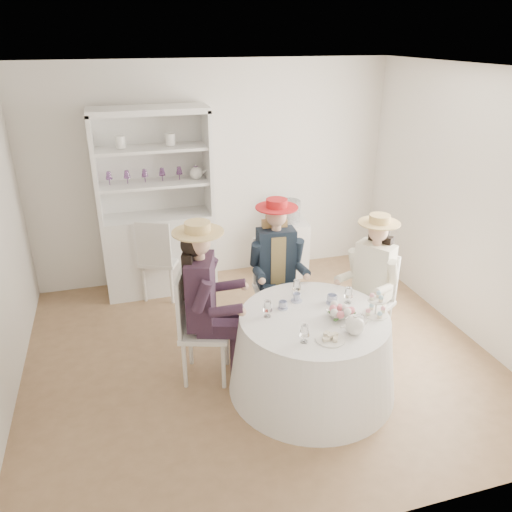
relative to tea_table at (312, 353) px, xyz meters
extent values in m
plane|color=olive|center=(-0.32, 0.60, -0.37)|extent=(4.50, 4.50, 0.00)
plane|color=white|center=(-0.32, 0.60, 2.33)|extent=(4.50, 4.50, 0.00)
plane|color=silver|center=(-0.32, 2.60, 0.98)|extent=(4.50, 0.00, 4.50)
plane|color=silver|center=(-0.32, -1.40, 0.98)|extent=(4.50, 0.00, 4.50)
plane|color=silver|center=(1.93, 0.60, 0.98)|extent=(0.00, 4.50, 4.50)
cone|color=white|center=(0.00, 0.00, -0.01)|extent=(1.49, 1.49, 0.72)
cylinder|color=white|center=(0.00, 0.00, 0.36)|extent=(1.29, 1.29, 0.02)
cube|color=silver|center=(-1.08, 2.31, 0.12)|extent=(1.37, 0.68, 0.99)
cube|color=silver|center=(-1.08, 2.53, 1.22)|extent=(1.31, 0.23, 1.20)
cube|color=silver|center=(-1.08, 2.31, 1.82)|extent=(1.37, 0.68, 0.07)
cube|color=silver|center=(-1.71, 2.31, 1.22)|extent=(0.11, 0.49, 1.20)
cube|color=silver|center=(-0.44, 2.31, 1.22)|extent=(0.11, 0.49, 1.20)
cube|color=silver|center=(-1.08, 2.31, 1.00)|extent=(1.28, 0.61, 0.03)
cube|color=silver|center=(-1.08, 2.31, 1.41)|extent=(1.28, 0.61, 0.03)
sphere|color=white|center=(-0.59, 2.31, 1.09)|extent=(0.15, 0.15, 0.15)
cube|color=silver|center=(0.60, 2.32, -0.01)|extent=(0.53, 0.53, 0.73)
cylinder|color=black|center=(0.60, 2.32, 0.50)|extent=(0.36, 0.36, 0.28)
cube|color=silver|center=(-0.88, 0.43, 0.12)|extent=(0.55, 0.55, 0.04)
cylinder|color=silver|center=(-0.77, 0.21, -0.13)|extent=(0.04, 0.04, 0.48)
cylinder|color=silver|center=(-0.66, 0.54, -0.13)|extent=(0.04, 0.04, 0.48)
cylinder|color=silver|center=(-1.10, 0.31, -0.13)|extent=(0.04, 0.04, 0.48)
cylinder|color=silver|center=(-0.99, 0.65, -0.13)|extent=(0.04, 0.04, 0.48)
cube|color=silver|center=(-1.07, 0.49, 0.42)|extent=(0.16, 0.41, 0.55)
cube|color=black|center=(-0.90, 0.43, 0.53)|extent=(0.33, 0.44, 0.63)
cube|color=black|center=(-0.78, 0.29, 0.21)|extent=(0.40, 0.25, 0.13)
cylinder|color=black|center=(-0.64, 0.25, -0.12)|extent=(0.11, 0.11, 0.50)
cylinder|color=black|center=(-0.93, 0.20, 0.60)|extent=(0.21, 0.15, 0.30)
cube|color=black|center=(-0.72, 0.48, 0.21)|extent=(0.40, 0.25, 0.13)
cylinder|color=black|center=(-0.58, 0.43, -0.12)|extent=(0.11, 0.11, 0.50)
cylinder|color=black|center=(-0.79, 0.64, 0.60)|extent=(0.21, 0.15, 0.30)
cylinder|color=#D8A889|center=(-0.90, 0.43, 0.87)|extent=(0.10, 0.10, 0.09)
sphere|color=#D8A889|center=(-0.90, 0.43, 0.99)|extent=(0.21, 0.21, 0.21)
sphere|color=black|center=(-0.95, 0.45, 0.97)|extent=(0.21, 0.21, 0.21)
cube|color=black|center=(-0.98, 0.46, 0.71)|extent=(0.16, 0.28, 0.42)
cylinder|color=tan|center=(-0.90, 0.43, 1.08)|extent=(0.44, 0.44, 0.01)
cylinder|color=tan|center=(-0.90, 0.43, 1.13)|extent=(0.22, 0.22, 0.09)
cube|color=silver|center=(-0.02, 0.98, 0.11)|extent=(0.46, 0.46, 0.04)
cylinder|color=silver|center=(-0.21, 0.82, -0.14)|extent=(0.04, 0.04, 0.46)
cylinder|color=silver|center=(0.13, 0.79, -0.14)|extent=(0.04, 0.04, 0.46)
cylinder|color=silver|center=(-0.18, 1.16, -0.14)|extent=(0.04, 0.04, 0.46)
cylinder|color=silver|center=(0.16, 1.13, -0.14)|extent=(0.04, 0.04, 0.46)
cube|color=silver|center=(-0.01, 1.17, 0.39)|extent=(0.40, 0.06, 0.53)
cube|color=#192432|center=(-0.02, 1.00, 0.50)|extent=(0.40, 0.24, 0.61)
cube|color=tan|center=(-0.02, 1.00, 0.50)|extent=(0.17, 0.24, 0.53)
cube|color=#192432|center=(-0.13, 0.86, 0.19)|extent=(0.17, 0.37, 0.13)
cylinder|color=#192432|center=(-0.14, 0.71, -0.13)|extent=(0.11, 0.11, 0.49)
cylinder|color=#192432|center=(-0.24, 0.97, 0.57)|extent=(0.11, 0.19, 0.29)
cube|color=#192432|center=(0.06, 0.84, 0.19)|extent=(0.17, 0.37, 0.13)
cylinder|color=#192432|center=(0.05, 0.70, -0.13)|extent=(0.11, 0.11, 0.49)
cylinder|color=#192432|center=(0.19, 0.94, 0.57)|extent=(0.11, 0.19, 0.29)
cylinder|color=#D8A889|center=(-0.02, 1.00, 0.82)|extent=(0.09, 0.09, 0.08)
sphere|color=#D8A889|center=(-0.02, 1.00, 0.94)|extent=(0.20, 0.20, 0.20)
sphere|color=tan|center=(-0.02, 1.04, 0.92)|extent=(0.20, 0.20, 0.20)
cube|color=tan|center=(-0.02, 1.08, 0.68)|extent=(0.26, 0.11, 0.40)
cylinder|color=red|center=(-0.02, 1.00, 1.03)|extent=(0.42, 0.42, 0.01)
cylinder|color=red|center=(-0.02, 1.00, 1.08)|extent=(0.21, 0.21, 0.08)
cube|color=silver|center=(0.83, 0.52, 0.08)|extent=(0.55, 0.55, 0.04)
cylinder|color=silver|center=(0.61, 0.56, -0.15)|extent=(0.04, 0.04, 0.44)
cylinder|color=silver|center=(0.79, 0.30, -0.15)|extent=(0.04, 0.04, 0.44)
cylinder|color=silver|center=(0.87, 0.74, -0.15)|extent=(0.04, 0.04, 0.44)
cylinder|color=silver|center=(1.05, 0.48, -0.15)|extent=(0.04, 0.04, 0.44)
cube|color=silver|center=(0.98, 0.62, 0.35)|extent=(0.24, 0.33, 0.50)
cube|color=white|center=(0.85, 0.53, 0.44)|extent=(0.37, 0.41, 0.58)
cube|color=white|center=(0.68, 0.52, 0.16)|extent=(0.35, 0.30, 0.12)
cylinder|color=white|center=(0.57, 0.44, -0.14)|extent=(0.10, 0.10, 0.46)
cylinder|color=white|center=(0.70, 0.67, 0.51)|extent=(0.19, 0.17, 0.27)
cube|color=white|center=(0.78, 0.38, 0.16)|extent=(0.35, 0.30, 0.12)
cylinder|color=white|center=(0.67, 0.30, -0.14)|extent=(0.10, 0.10, 0.46)
cylinder|color=white|center=(0.93, 0.34, 0.51)|extent=(0.19, 0.17, 0.27)
cylinder|color=#D8A889|center=(0.85, 0.53, 0.75)|extent=(0.09, 0.09, 0.08)
sphere|color=#D8A889|center=(0.85, 0.53, 0.86)|extent=(0.19, 0.19, 0.19)
sphere|color=black|center=(0.88, 0.55, 0.85)|extent=(0.19, 0.19, 0.19)
cube|color=black|center=(0.91, 0.57, 0.61)|extent=(0.20, 0.24, 0.38)
cylinder|color=tan|center=(0.85, 0.53, 0.95)|extent=(0.40, 0.40, 0.01)
cylinder|color=tan|center=(0.85, 0.53, 0.99)|extent=(0.20, 0.20, 0.08)
cube|color=silver|center=(-1.09, 2.12, 0.11)|extent=(0.56, 0.56, 0.04)
cylinder|color=silver|center=(-0.87, 2.21, -0.14)|extent=(0.04, 0.04, 0.46)
cylinder|color=silver|center=(-1.18, 2.35, -0.14)|extent=(0.04, 0.04, 0.46)
cylinder|color=silver|center=(-1.01, 1.90, -0.14)|extent=(0.04, 0.04, 0.46)
cylinder|color=silver|center=(-1.32, 2.04, -0.14)|extent=(0.04, 0.04, 0.46)
cube|color=silver|center=(-1.17, 1.95, 0.39)|extent=(0.38, 0.19, 0.53)
imported|color=white|center=(-0.22, 0.20, 0.41)|extent=(0.10, 0.10, 0.06)
imported|color=white|center=(-0.06, 0.29, 0.41)|extent=(0.08, 0.08, 0.07)
imported|color=white|center=(0.24, 0.17, 0.41)|extent=(0.12, 0.12, 0.07)
imported|color=white|center=(0.19, -0.07, 0.40)|extent=(0.22, 0.22, 0.05)
sphere|color=pink|center=(0.26, -0.11, 0.46)|extent=(0.06, 0.06, 0.06)
sphere|color=white|center=(0.25, -0.07, 0.46)|extent=(0.06, 0.06, 0.06)
sphere|color=pink|center=(0.21, -0.05, 0.46)|extent=(0.06, 0.06, 0.06)
sphere|color=white|center=(0.17, -0.06, 0.46)|extent=(0.06, 0.06, 0.06)
sphere|color=pink|center=(0.15, -0.09, 0.46)|extent=(0.06, 0.06, 0.06)
sphere|color=white|center=(0.15, -0.13, 0.46)|extent=(0.06, 0.06, 0.06)
sphere|color=pink|center=(0.17, -0.16, 0.46)|extent=(0.06, 0.06, 0.06)
sphere|color=white|center=(0.21, -0.16, 0.46)|extent=(0.06, 0.06, 0.06)
sphere|color=pink|center=(0.25, -0.14, 0.46)|extent=(0.06, 0.06, 0.06)
sphere|color=white|center=(0.21, -0.33, 0.45)|extent=(0.16, 0.16, 0.16)
cylinder|color=white|center=(0.31, -0.33, 0.45)|extent=(0.09, 0.03, 0.08)
cylinder|color=white|center=(0.21, -0.33, 0.53)|extent=(0.04, 0.04, 0.02)
cylinder|color=white|center=(-0.02, -0.37, 0.38)|extent=(0.23, 0.23, 0.01)
cube|color=beige|center=(-0.06, -0.39, 0.40)|extent=(0.05, 0.04, 0.03)
cube|color=beige|center=(-0.02, -0.37, 0.41)|extent=(0.06, 0.05, 0.03)
cube|color=beige|center=(0.03, -0.35, 0.40)|extent=(0.06, 0.06, 0.03)
cube|color=beige|center=(-0.04, -0.33, 0.41)|extent=(0.06, 0.06, 0.03)
cube|color=beige|center=(0.01, -0.40, 0.40)|extent=(0.06, 0.06, 0.03)
cylinder|color=white|center=(0.51, -0.12, 0.38)|extent=(0.21, 0.21, 0.01)
cylinder|color=white|center=(0.51, -0.12, 0.45)|extent=(0.02, 0.02, 0.14)
cylinder|color=white|center=(0.51, -0.12, 0.52)|extent=(0.16, 0.16, 0.01)
camera|label=1|loc=(-1.51, -3.40, 2.60)|focal=35.00mm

